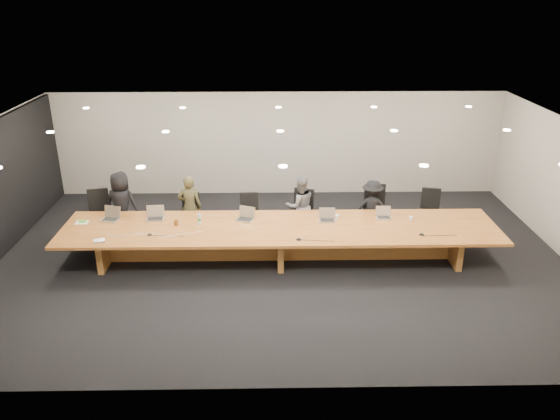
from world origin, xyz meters
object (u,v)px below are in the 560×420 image
object	(u,v)px
laptop_e	(384,213)
av_box	(99,241)
chair_far_right	(430,211)
chair_right	(376,211)
person_b	(190,207)
chair_mid_right	(301,213)
laptop_d	(327,215)
water_bottle	(199,219)
chair_far_left	(100,214)
person_a	(122,205)
mic_left	(150,234)
person_c	(300,206)
laptop_a	(109,214)
paper_cup_near	(337,217)
conference_table	(280,237)
person_d	(372,208)
amber_mug	(176,223)
mic_center	(299,239)
laptop_b	(155,213)
paper_cup_far	(411,219)
laptop_c	(245,214)
mic_right	(422,234)
chair_left	(189,215)

from	to	relation	value
laptop_e	av_box	world-z (taller)	laptop_e
chair_far_right	chair_right	bearing A→B (deg)	-160.88
person_b	chair_mid_right	bearing A→B (deg)	-179.01
laptop_d	water_bottle	size ratio (longest dim) A/B	1.45
av_box	chair_far_left	bearing A→B (deg)	88.65
person_a	water_bottle	xyz separation A→B (m)	(1.89, -1.08, 0.09)
mic_left	water_bottle	bearing A→B (deg)	28.35
person_c	laptop_a	xyz separation A→B (m)	(-4.09, -0.85, 0.19)
person_b	paper_cup_near	size ratio (longest dim) A/B	14.94
conference_table	chair_far_right	xyz separation A→B (m)	(3.50, 1.34, -0.00)
laptop_e	paper_cup_near	size ratio (longest dim) A/B	3.18
person_d	paper_cup_near	xyz separation A→B (m)	(-0.90, -0.81, 0.13)
chair_right	laptop_e	world-z (taller)	chair_right
amber_mug	mic_left	size ratio (longest dim) A/B	1.02
person_b	mic_left	distance (m)	1.63
water_bottle	mic_center	xyz separation A→B (m)	(2.03, -0.78, -0.10)
person_b	mic_left	world-z (taller)	person_b
chair_far_left	chair_mid_right	world-z (taller)	chair_far_left
conference_table	amber_mug	world-z (taller)	amber_mug
person_d	laptop_b	bearing A→B (deg)	18.30
conference_table	person_d	size ratio (longest dim) A/B	6.77
av_box	mic_center	world-z (taller)	av_box
paper_cup_far	av_box	size ratio (longest dim) A/B	0.46
chair_far_right	paper_cup_far	size ratio (longest dim) A/B	10.71
chair_far_right	mic_center	size ratio (longest dim) A/B	8.99
chair_right	laptop_e	distance (m)	0.85
chair_far_left	av_box	xyz separation A→B (m)	(0.55, -1.87, 0.21)
laptop_b	person_c	bearing A→B (deg)	10.80
person_b	amber_mug	distance (m)	1.05
chair_far_left	laptop_a	bearing A→B (deg)	-74.92
person_b	laptop_c	bearing A→B (deg)	148.03
chair_mid_right	paper_cup_near	xyz separation A→B (m)	(0.72, -0.81, 0.25)
laptop_b	amber_mug	world-z (taller)	laptop_b
laptop_a	paper_cup_near	distance (m)	4.83
laptop_e	person_d	bearing A→B (deg)	98.75
chair_mid_right	paper_cup_near	world-z (taller)	chair_mid_right
mic_center	paper_cup_far	bearing A→B (deg)	19.95
chair_mid_right	chair_far_right	distance (m)	3.01
paper_cup_near	paper_cup_far	distance (m)	1.56
mic_center	person_b	bearing A→B (deg)	143.03
amber_mug	mic_right	distance (m)	5.02
laptop_d	mic_left	world-z (taller)	laptop_d
laptop_a	water_bottle	size ratio (longest dim) A/B	1.59
person_c	person_d	xyz separation A→B (m)	(1.63, -0.07, -0.04)
chair_mid_right	person_c	size ratio (longest dim) A/B	0.78
conference_table	mic_left	world-z (taller)	mic_left
chair_far_left	paper_cup_far	xyz separation A→B (m)	(6.86, -0.98, 0.25)
person_b	paper_cup_far	distance (m)	4.87
person_d	chair_left	bearing A→B (deg)	8.41
person_a	person_c	distance (m)	4.05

